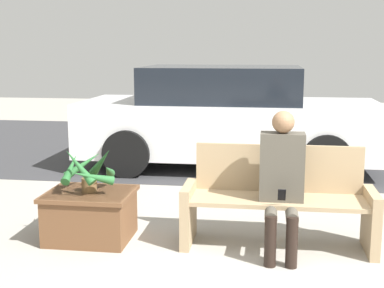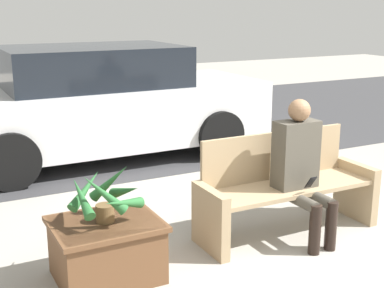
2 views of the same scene
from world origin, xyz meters
TOP-DOWN VIEW (x-y plane):
  - ground_plane at (0.00, 0.00)m, footprint 30.00×30.00m
  - road_surface at (0.00, 5.92)m, footprint 20.00×6.00m
  - bench at (-0.03, 0.87)m, footprint 1.79×0.55m
  - person_seated at (-0.01, 0.69)m, footprint 0.40×0.59m
  - planter_box at (-1.85, 0.76)m, footprint 0.84×0.69m
  - potted_plant at (-1.85, 0.76)m, footprint 0.59×0.60m
  - parked_car at (-0.78, 4.21)m, footprint 4.58×1.98m

SIDE VIEW (x-z plane):
  - ground_plane at x=0.00m, z-range 0.00..0.00m
  - road_surface at x=0.00m, z-range 0.00..0.01m
  - planter_box at x=-1.85m, z-range 0.02..0.50m
  - bench at x=-0.03m, z-range -0.03..0.91m
  - potted_plant at x=-1.85m, z-range 0.47..0.93m
  - person_seated at x=-0.01m, z-range 0.07..1.38m
  - parked_car at x=-0.78m, z-range -0.01..1.57m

